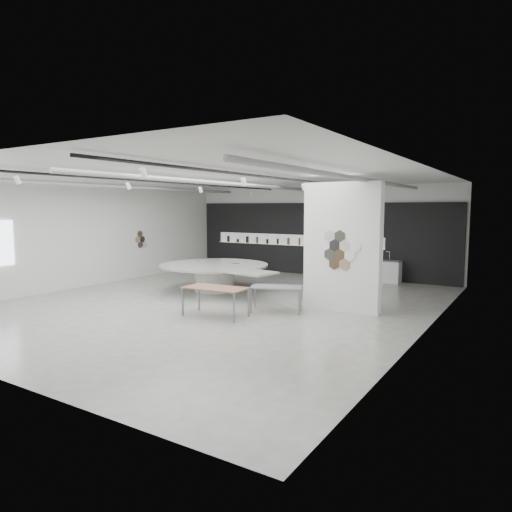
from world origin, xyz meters
The scene contains 7 objects.
room centered at (-0.09, 0.00, 2.07)m, with size 12.02×14.02×3.82m.
back_wall_display centered at (-0.08, 6.93, 1.54)m, with size 11.80×0.27×3.10m.
partition_column centered at (3.50, 1.00, 1.80)m, with size 2.20×0.38×3.60m.
display_island centered at (-1.30, 1.49, 0.62)m, with size 5.02×4.30×0.96m.
sample_table_wood centered at (0.92, -1.46, 0.73)m, with size 1.74×0.96×0.79m.
sample_table_stone centered at (2.03, -0.11, 0.66)m, with size 1.56×1.17×0.72m.
kitchen_counter centered at (2.97, 6.53, 0.43)m, with size 1.53×0.60×1.20m.
Camera 1 is at (8.17, -11.02, 2.90)m, focal length 32.00 mm.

